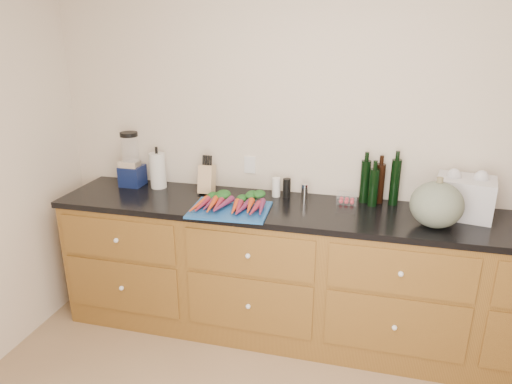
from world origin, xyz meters
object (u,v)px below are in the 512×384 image
(carrots, at_px, (232,203))
(tomato_box, at_px, (347,198))
(blender_appliance, at_px, (131,162))
(knife_block, at_px, (207,179))
(squash, at_px, (437,205))
(cutting_board, at_px, (230,210))
(paper_towel, at_px, (158,171))

(carrots, height_order, tomato_box, carrots)
(carrots, distance_m, blender_appliance, 0.91)
(blender_appliance, distance_m, knife_block, 0.60)
(carrots, distance_m, knife_block, 0.37)
(squash, xyz_separation_m, blender_appliance, (-2.09, 0.26, 0.04))
(blender_appliance, distance_m, tomato_box, 1.57)
(tomato_box, bearing_deg, cutting_board, -155.13)
(squash, xyz_separation_m, knife_block, (-1.49, 0.24, -0.04))
(cutting_board, bearing_deg, blender_appliance, 159.57)
(squash, xyz_separation_m, paper_towel, (-1.88, 0.26, -0.01))
(paper_towel, relative_size, knife_block, 1.29)
(blender_appliance, bearing_deg, knife_block, -1.73)
(carrots, distance_m, squash, 1.24)
(cutting_board, height_order, tomato_box, tomato_box)
(carrots, xyz_separation_m, squash, (1.23, 0.02, 0.10))
(carrots, relative_size, blender_appliance, 1.12)
(carrots, height_order, blender_appliance, blender_appliance)
(carrots, relative_size, knife_block, 2.25)
(paper_towel, distance_m, knife_block, 0.39)
(squash, distance_m, knife_block, 1.51)
(paper_towel, xyz_separation_m, tomato_box, (1.36, 0.01, -0.10))
(cutting_board, bearing_deg, carrots, 90.00)
(knife_block, xyz_separation_m, tomato_box, (0.97, 0.03, -0.07))
(cutting_board, bearing_deg, squash, 2.81)
(squash, xyz_separation_m, tomato_box, (-0.52, 0.27, -0.10))
(squash, bearing_deg, carrots, -179.19)
(cutting_board, relative_size, squash, 1.65)
(blender_appliance, xyz_separation_m, tomato_box, (1.57, 0.01, -0.14))
(cutting_board, bearing_deg, tomato_box, 24.87)
(squash, bearing_deg, cutting_board, -177.19)
(cutting_board, height_order, squash, squash)
(blender_appliance, bearing_deg, carrots, -17.84)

